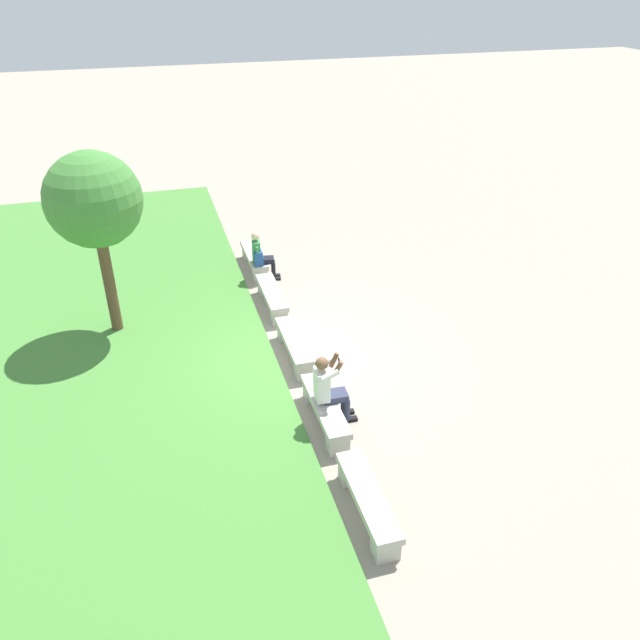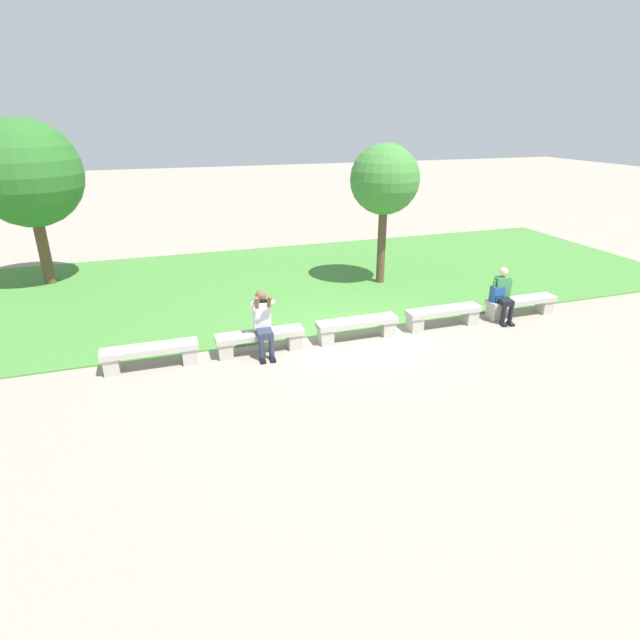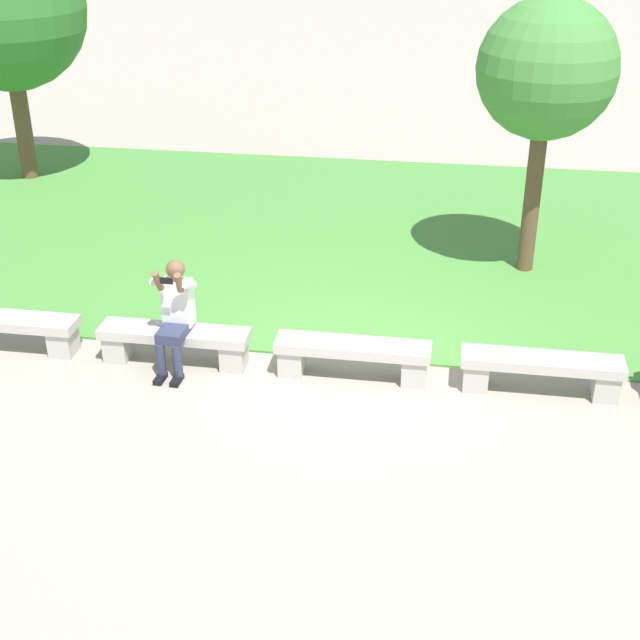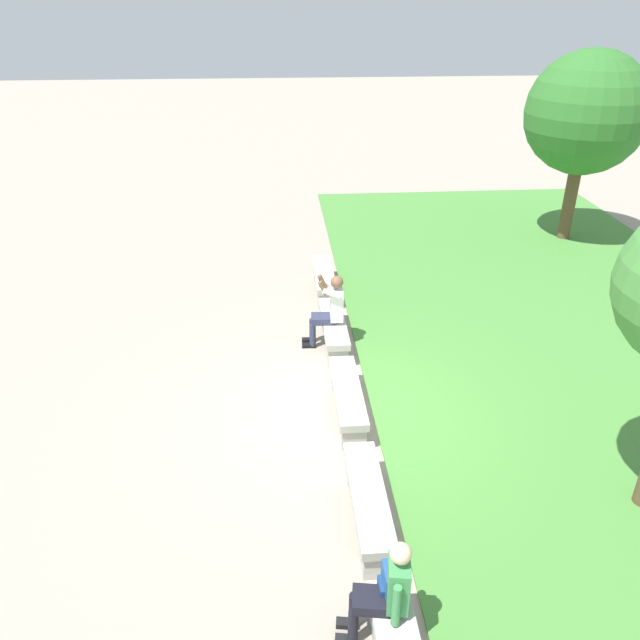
{
  "view_description": "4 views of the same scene",
  "coord_description": "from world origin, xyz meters",
  "views": [
    {
      "loc": [
        -10.17,
        2.41,
        6.98
      ],
      "look_at": [
        -0.08,
        -0.5,
        0.83
      ],
      "focal_mm": 35.0,
      "sensor_mm": 36.0,
      "label": 1
    },
    {
      "loc": [
        -3.88,
        -9.16,
        4.53
      ],
      "look_at": [
        -1.02,
        -0.55,
        0.78
      ],
      "focal_mm": 28.0,
      "sensor_mm": 36.0,
      "label": 2
    },
    {
      "loc": [
        1.03,
        -8.89,
        5.36
      ],
      "look_at": [
        -0.28,
        -0.65,
        1.05
      ],
      "focal_mm": 50.0,
      "sensor_mm": 36.0,
      "label": 3
    },
    {
      "loc": [
        7.53,
        -0.98,
        5.61
      ],
      "look_at": [
        -1.21,
        -0.31,
        0.95
      ],
      "focal_mm": 35.0,
      "sensor_mm": 36.0,
      "label": 4
    }
  ],
  "objects": [
    {
      "name": "grass_strip",
      "position": [
        0.0,
        4.38,
        0.01
      ],
      "size": [
        22.32,
        8.0,
        0.03
      ],
      "primitive_type": "cube",
      "color": "#478438",
      "rests_on": "ground"
    },
    {
      "name": "bench_main",
      "position": [
        -4.27,
        0.0,
        0.3
      ],
      "size": [
        1.79,
        0.4,
        0.45
      ],
      "color": "#B7B2A8",
      "rests_on": "ground"
    },
    {
      "name": "backpack",
      "position": [
        3.55,
        0.02,
        0.63
      ],
      "size": [
        0.28,
        0.24,
        0.43
      ],
      "color": "#234C8C",
      "rests_on": "bench_end"
    },
    {
      "name": "bench_mid",
      "position": [
        0.0,
        0.0,
        0.3
      ],
      "size": [
        1.79,
        0.4,
        0.45
      ],
      "color": "#B7B2A8",
      "rests_on": "ground"
    },
    {
      "name": "bench_end",
      "position": [
        4.27,
        0.0,
        0.3
      ],
      "size": [
        1.79,
        0.4,
        0.45
      ],
      "color": "#B7B2A8",
      "rests_on": "ground"
    },
    {
      "name": "person_distant",
      "position": [
        3.65,
        -0.07,
        0.67
      ],
      "size": [
        0.48,
        0.71,
        1.26
      ],
      "color": "black",
      "rests_on": "ground"
    },
    {
      "name": "person_photographer",
      "position": [
        -2.07,
        -0.08,
        0.74
      ],
      "size": [
        0.48,
        0.73,
        1.32
      ],
      "color": "black",
      "rests_on": "ground"
    },
    {
      "name": "bench_far",
      "position": [
        2.13,
        0.0,
        0.3
      ],
      "size": [
        1.79,
        0.4,
        0.45
      ],
      "color": "#B7B2A8",
      "rests_on": "ground"
    },
    {
      "name": "ground_plane",
      "position": [
        0.0,
        0.0,
        0.0
      ],
      "size": [
        80.0,
        80.0,
        0.0
      ],
      "primitive_type": "plane",
      "color": "gray"
    },
    {
      "name": "tree_left_background",
      "position": [
        2.12,
        3.41,
        2.89
      ],
      "size": [
        1.88,
        1.88,
        3.86
      ],
      "color": "brown",
      "rests_on": "ground"
    },
    {
      "name": "bench_near",
      "position": [
        -2.13,
        0.0,
        0.3
      ],
      "size": [
        1.79,
        0.4,
        0.45
      ],
      "color": "#B7B2A8",
      "rests_on": "ground"
    }
  ]
}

